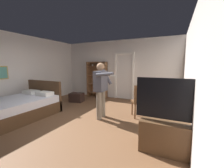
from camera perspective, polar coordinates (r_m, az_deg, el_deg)
ground_plane at (r=4.21m, az=-13.98°, el=-14.25°), size 6.61×6.61×0.00m
wall_back at (r=6.58m, az=2.60°, el=5.88°), size 5.77×0.12×2.70m
wall_left at (r=6.11m, az=-35.66°, el=4.31°), size 0.15×6.25×2.70m
wall_right at (r=3.05m, az=31.18°, el=2.66°), size 0.12×6.25×2.70m
doorway_frame at (r=6.40m, az=4.98°, el=4.67°), size 0.93×0.08×2.13m
bed at (r=5.11m, az=-33.24°, el=-7.77°), size 1.54×1.91×1.02m
bookshelf at (r=6.86m, az=-6.08°, el=2.47°), size 1.01×0.32×1.72m
tv_flatscreen at (r=2.77m, az=23.17°, el=-17.47°), size 1.24×0.40×1.35m
side_table at (r=3.93m, az=17.51°, el=-8.64°), size 0.71×0.71×0.70m
laptop at (r=3.82m, az=16.94°, el=-4.79°), size 0.41×0.41×0.16m
bottle_on_table at (r=3.75m, az=19.69°, el=-4.01°), size 0.06×0.06×0.30m
wooden_chair at (r=4.21m, az=11.45°, el=-6.38°), size 0.58×0.58×0.99m
person_blue_shirt at (r=4.03m, az=-4.52°, el=-1.09°), size 0.70×0.60×1.63m
suitcase_dark at (r=6.17m, az=-14.33°, el=-5.35°), size 0.61×0.47×0.38m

